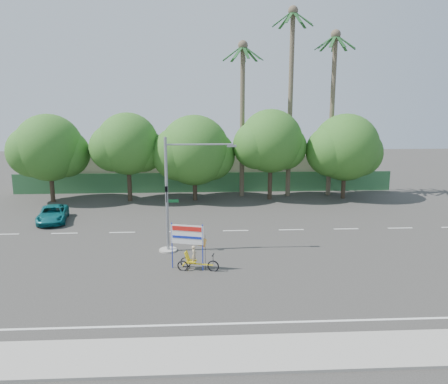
{
  "coord_description": "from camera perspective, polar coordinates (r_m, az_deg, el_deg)",
  "views": [
    {
      "loc": [
        -0.43,
        -21.75,
        9.07
      ],
      "look_at": [
        0.99,
        4.79,
        3.5
      ],
      "focal_mm": 35.0,
      "sensor_mm": 36.0,
      "label": 1
    }
  ],
  "objects": [
    {
      "name": "sidewalk_near",
      "position": [
        16.87,
        -1.2,
        -20.46
      ],
      "size": [
        50.0,
        2.4,
        0.12
      ],
      "primitive_type": "cube",
      "color": "gray",
      "rests_on": "ground"
    },
    {
      "name": "traffic_signal",
      "position": [
        26.52,
        -6.8,
        -1.66
      ],
      "size": [
        4.72,
        1.1,
        7.0
      ],
      "color": "gray",
      "rests_on": "ground"
    },
    {
      "name": "fence",
      "position": [
        44.0,
        -2.46,
        1.26
      ],
      "size": [
        38.0,
        0.08,
        2.0
      ],
      "primitive_type": "cube",
      "color": "#336B3D",
      "rests_on": "ground"
    },
    {
      "name": "ground",
      "position": [
        23.57,
        -1.82,
        -10.8
      ],
      "size": [
        120.0,
        120.0,
        0.0
      ],
      "primitive_type": "plane",
      "color": "#33302D",
      "rests_on": "ground"
    },
    {
      "name": "building_left",
      "position": [
        49.21,
        -14.27,
        3.21
      ],
      "size": [
        12.0,
        8.0,
        4.0
      ],
      "primitive_type": "cube",
      "color": "beige",
      "rests_on": "ground"
    },
    {
      "name": "palm_tall",
      "position": [
        42.13,
        8.72,
        13.6
      ],
      "size": [
        3.73,
        3.79,
        17.45
      ],
      "color": "#70604C",
      "rests_on": "ground"
    },
    {
      "name": "building_right",
      "position": [
        49.03,
        6.88,
        3.22
      ],
      "size": [
        14.0,
        8.0,
        3.6
      ],
      "primitive_type": "cube",
      "color": "beige",
      "rests_on": "ground"
    },
    {
      "name": "tree_far_left",
      "position": [
        42.24,
        -21.95,
        5.13
      ],
      "size": [
        7.14,
        6.0,
        7.96
      ],
      "color": "#473828",
      "rests_on": "ground"
    },
    {
      "name": "pickup_truck",
      "position": [
        35.76,
        -21.46,
        -2.7
      ],
      "size": [
        2.79,
        4.67,
        1.21
      ],
      "primitive_type": "imported",
      "rotation": [
        0.0,
        0.0,
        0.19
      ],
      "color": "#0F656D",
      "rests_on": "ground"
    },
    {
      "name": "tree_center",
      "position": [
        40.02,
        -3.95,
        5.2
      ],
      "size": [
        7.62,
        6.4,
        7.85
      ],
      "color": "#473828",
      "rests_on": "ground"
    },
    {
      "name": "tree_right",
      "position": [
        40.44,
        6.06,
        6.33
      ],
      "size": [
        6.9,
        5.8,
        8.36
      ],
      "color": "#473828",
      "rests_on": "ground"
    },
    {
      "name": "trike_billboard",
      "position": [
        23.99,
        -4.23,
        -7.7
      ],
      "size": [
        2.61,
        1.02,
        2.64
      ],
      "rotation": [
        0.0,
        0.0,
        -0.27
      ],
      "color": "black",
      "rests_on": "ground"
    },
    {
      "name": "tree_left",
      "position": [
        40.5,
        -12.52,
        5.87
      ],
      "size": [
        6.66,
        5.6,
        8.07
      ],
      "color": "#473828",
      "rests_on": "ground"
    },
    {
      "name": "palm_mid",
      "position": [
        43.08,
        14.01,
        11.93
      ],
      "size": [
        3.73,
        3.79,
        15.45
      ],
      "color": "#70604C",
      "rests_on": "ground"
    },
    {
      "name": "palm_short",
      "position": [
        41.44,
        2.42,
        11.54
      ],
      "size": [
        3.73,
        3.79,
        14.45
      ],
      "color": "#70604C",
      "rests_on": "ground"
    },
    {
      "name": "tree_far_right",
      "position": [
        42.18,
        15.52,
        5.38
      ],
      "size": [
        7.38,
        6.2,
        7.94
      ],
      "color": "#473828",
      "rests_on": "ground"
    }
  ]
}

